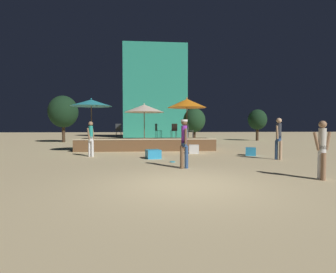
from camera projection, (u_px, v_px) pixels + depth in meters
name	position (u px, v px, depth m)	size (l,w,h in m)	color
ground_plane	(186.00, 185.00, 6.69)	(120.00, 120.00, 0.00)	#D1B784
wooden_deck	(146.00, 144.00, 17.01)	(8.50, 3.00, 0.77)	brown
patio_umbrella_0	(144.00, 108.00, 15.75)	(2.41, 2.41, 2.89)	brown
patio_umbrella_1	(91.00, 103.00, 15.20)	(2.38, 2.38, 3.13)	brown
patio_umbrella_2	(187.00, 103.00, 15.64)	(2.32, 2.32, 3.22)	brown
cube_seat_0	(194.00, 149.00, 14.44)	(0.60, 0.60, 0.48)	white
cube_seat_1	(251.00, 152.00, 13.43)	(0.65, 0.65, 0.41)	#2D9EDB
cube_seat_2	(153.00, 154.00, 12.21)	(0.76, 0.76, 0.41)	#2D9EDB
person_0	(184.00, 141.00, 9.29)	(0.30, 0.50, 1.75)	#2D4C7F
person_1	(279.00, 136.00, 11.72)	(0.43, 0.40, 1.87)	tan
person_2	(322.00, 148.00, 7.32)	(0.51, 0.29, 1.66)	#997051
person_3	(91.00, 137.00, 12.89)	(0.31, 0.51, 1.74)	white
bistro_chair_0	(189.00, 129.00, 17.13)	(0.40, 0.40, 0.90)	#47474C
bistro_chair_1	(174.00, 129.00, 16.40)	(0.43, 0.44, 0.90)	#47474C
bistro_chair_2	(157.00, 129.00, 16.80)	(0.43, 0.42, 0.90)	#1E4C47
bistro_chair_3	(118.00, 129.00, 17.04)	(0.40, 0.40, 0.90)	#2D3338
frisbee_disc	(172.00, 162.00, 10.93)	(0.22, 0.22, 0.03)	#33B2D8
background_tree_0	(194.00, 120.00, 24.63)	(2.07, 2.07, 3.21)	#3D2B1C
background_tree_1	(257.00, 120.00, 27.27)	(1.93, 1.93, 3.26)	#3D2B1C
background_tree_2	(63.00, 112.00, 24.45)	(2.70, 2.70, 4.36)	#3D2B1C
distant_building	(155.00, 92.00, 34.81)	(8.27, 3.14, 12.17)	teal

